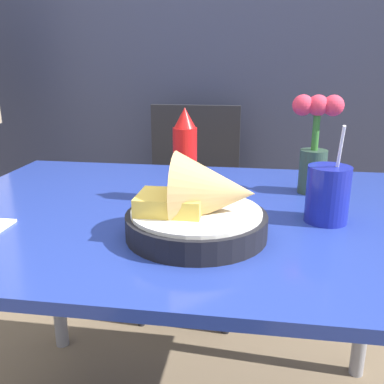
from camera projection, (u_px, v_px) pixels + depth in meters
wall_window at (224, 11)px, 1.94m from camera, size 7.00×0.06×2.60m
dining_table at (185, 243)px, 1.07m from camera, size 1.24×0.89×0.74m
chair_far_window at (193, 191)px, 1.91m from camera, size 0.40×0.40×0.90m
food_basket at (203, 208)px, 0.87m from camera, size 0.29×0.29×0.18m
ketchup_bottle at (185, 157)px, 1.08m from camera, size 0.06×0.06×0.24m
drink_cup at (327, 196)px, 0.95m from camera, size 0.10×0.10×0.22m
flower_vase at (315, 143)px, 1.14m from camera, size 0.13×0.07×0.26m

